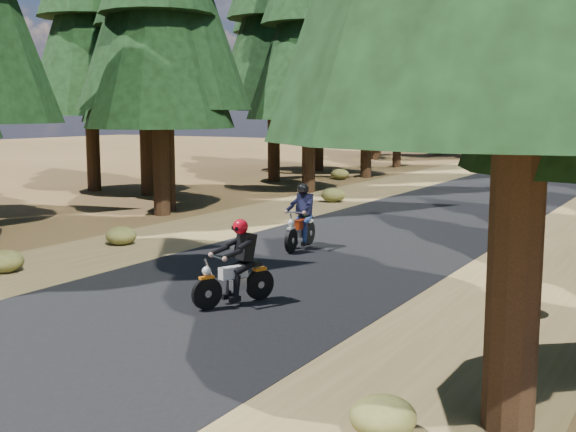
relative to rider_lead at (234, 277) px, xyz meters
The scene contains 7 objects.
ground 1.49m from the rider_lead, 114.99° to the left, with size 120.00×120.00×0.00m, color #463519.
road 6.32m from the rider_lead, 95.42° to the left, with size 6.00×100.00×0.01m, color black.
shoulder_l 8.16m from the rider_lead, 129.61° to the left, with size 3.20×100.00×0.01m, color brown.
shoulder_r 7.46m from the rider_lead, 57.47° to the left, with size 3.20×100.00×0.01m, color brown.
understory_shrubs 8.90m from the rider_lead, 77.59° to the left, with size 15.41×29.23×0.61m.
rider_lead is the anchor object (origin of this frame).
rider_follow 5.03m from the rider_lead, 106.84° to the left, with size 0.72×1.75×1.51m.
Camera 1 is at (7.26, -10.85, 3.21)m, focal length 45.00 mm.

